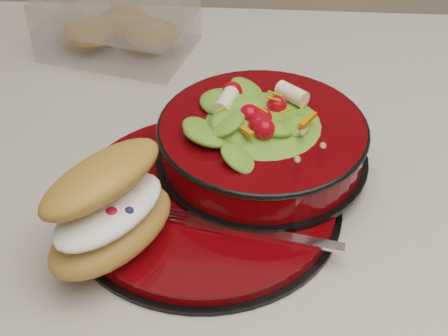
# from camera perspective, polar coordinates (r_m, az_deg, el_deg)

# --- Properties ---
(dinner_plate) EXTENTS (0.31, 0.31, 0.02)m
(dinner_plate) POSITION_cam_1_polar(r_m,az_deg,el_deg) (0.70, -1.68, -2.87)
(dinner_plate) COLOR black
(dinner_plate) RESTS_ON island_counter
(salad_bowl) EXTENTS (0.25, 0.25, 0.10)m
(salad_bowl) POSITION_cam_1_polar(r_m,az_deg,el_deg) (0.72, 3.54, 3.24)
(salad_bowl) COLOR black
(salad_bowl) RESTS_ON dinner_plate
(croissant) EXTENTS (0.15, 0.18, 0.09)m
(croissant) POSITION_cam_1_polar(r_m,az_deg,el_deg) (0.62, -10.33, -3.67)
(croissant) COLOR #C4823C
(croissant) RESTS_ON dinner_plate
(fork) EXTENTS (0.17, 0.05, 0.00)m
(fork) POSITION_cam_1_polar(r_m,az_deg,el_deg) (0.65, 3.17, -5.85)
(fork) COLOR silver
(fork) RESTS_ON dinner_plate
(pastry_box) EXTENTS (0.25, 0.20, 0.09)m
(pastry_box) POSITION_cam_1_polar(r_m,az_deg,el_deg) (1.00, -9.58, 12.96)
(pastry_box) COLOR white
(pastry_box) RESTS_ON island_counter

